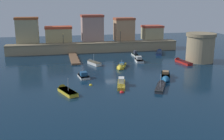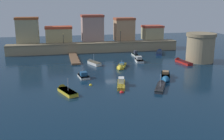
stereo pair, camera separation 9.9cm
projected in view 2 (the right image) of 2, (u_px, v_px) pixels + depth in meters
name	position (u px, v px, depth m)	size (l,w,h in m)	color
ground_plane	(111.00, 71.00, 61.51)	(136.47, 136.47, 0.00)	#0C2338
quay_wall	(95.00, 47.00, 84.39)	(53.42, 3.93, 3.05)	#9E8966
old_town_backdrop	(90.00, 30.00, 86.94)	(47.73, 5.37, 8.58)	tan
fortress_tower	(200.00, 47.00, 70.40)	(7.69, 7.69, 7.58)	#9E8966
pier_dock	(74.00, 58.00, 74.44)	(2.27, 14.95, 0.70)	brown
quay_lamp_0	(63.00, 37.00, 81.53)	(0.32, 0.32, 3.07)	black
quay_lamp_1	(121.00, 34.00, 85.06)	(0.32, 0.32, 3.76)	black
moored_boat_0	(166.00, 77.00, 55.30)	(4.15, 7.10, 1.75)	#195689
moored_boat_1	(159.00, 52.00, 82.45)	(4.25, 6.94, 1.56)	navy
moored_boat_2	(93.00, 63.00, 68.44)	(3.56, 5.89, 3.09)	silver
moored_boat_3	(121.00, 67.00, 64.42)	(4.01, 6.74, 2.35)	gold
moored_boat_4	(135.00, 54.00, 79.08)	(1.25, 6.02, 1.90)	silver
moored_boat_5	(139.00, 60.00, 71.49)	(2.27, 4.73, 2.04)	white
moored_boat_6	(65.00, 90.00, 47.46)	(3.91, 6.31, 3.35)	gold
moored_boat_7	(121.00, 82.00, 51.61)	(3.08, 7.27, 1.93)	gold
moored_boat_8	(181.00, 61.00, 70.22)	(2.45, 7.26, 1.45)	red
moored_boat_9	(83.00, 75.00, 56.98)	(2.44, 4.93, 1.96)	silver
moored_boat_10	(161.00, 86.00, 50.07)	(4.55, 6.91, 3.26)	#333338
mooring_buoy_0	(122.00, 93.00, 47.20)	(0.75, 0.75, 0.75)	red
mooring_buoy_1	(91.00, 85.00, 51.34)	(0.57, 0.57, 0.57)	yellow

